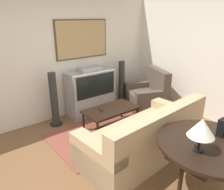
{
  "coord_description": "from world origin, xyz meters",
  "views": [
    {
      "loc": [
        -1.85,
        -2.22,
        2.2
      ],
      "look_at": [
        0.61,
        0.88,
        0.75
      ],
      "focal_mm": 35.0,
      "sensor_mm": 36.0,
      "label": 1
    }
  ],
  "objects_px": {
    "coffee_table": "(111,111)",
    "mantel_clock": "(223,127)",
    "console_table": "(210,147)",
    "couch": "(145,138)",
    "armchair": "(147,97)",
    "speaker_tower_right": "(121,84)",
    "tv": "(91,92)",
    "table_lamp": "(202,128)",
    "speaker_tower_left": "(54,101)"
  },
  "relations": [
    {
      "from": "tv",
      "to": "console_table",
      "type": "distance_m",
      "value": 3.03
    },
    {
      "from": "couch",
      "to": "console_table",
      "type": "xyz_separation_m",
      "value": [
        -0.05,
        -1.08,
        0.41
      ]
    },
    {
      "from": "table_lamp",
      "to": "mantel_clock",
      "type": "bearing_deg",
      "value": -0.15
    },
    {
      "from": "console_table",
      "to": "speaker_tower_left",
      "type": "xyz_separation_m",
      "value": [
        -0.64,
        2.99,
        -0.17
      ]
    },
    {
      "from": "tv",
      "to": "mantel_clock",
      "type": "distance_m",
      "value": 3.03
    },
    {
      "from": "armchair",
      "to": "table_lamp",
      "type": "relative_size",
      "value": 2.93
    },
    {
      "from": "couch",
      "to": "table_lamp",
      "type": "xyz_separation_m",
      "value": [
        -0.31,
        -1.08,
        0.75
      ]
    },
    {
      "from": "tv",
      "to": "mantel_clock",
      "type": "relative_size",
      "value": 4.97
    },
    {
      "from": "coffee_table",
      "to": "mantel_clock",
      "type": "xyz_separation_m",
      "value": [
        0.1,
        -2.13,
        0.49
      ]
    },
    {
      "from": "coffee_table",
      "to": "speaker_tower_right",
      "type": "height_order",
      "value": "speaker_tower_right"
    },
    {
      "from": "couch",
      "to": "speaker_tower_right",
      "type": "distance_m",
      "value": 2.23
    },
    {
      "from": "speaker_tower_right",
      "to": "coffee_table",
      "type": "bearing_deg",
      "value": -139.8
    },
    {
      "from": "armchair",
      "to": "mantel_clock",
      "type": "relative_size",
      "value": 5.15
    },
    {
      "from": "couch",
      "to": "mantel_clock",
      "type": "relative_size",
      "value": 9.84
    },
    {
      "from": "armchair",
      "to": "couch",
      "type": "bearing_deg",
      "value": -24.9
    },
    {
      "from": "table_lamp",
      "to": "couch",
      "type": "bearing_deg",
      "value": 73.88
    },
    {
      "from": "mantel_clock",
      "to": "speaker_tower_right",
      "type": "relative_size",
      "value": 0.2
    },
    {
      "from": "couch",
      "to": "armchair",
      "type": "xyz_separation_m",
      "value": [
        1.44,
        1.28,
        0.01
      ]
    },
    {
      "from": "speaker_tower_left",
      "to": "couch",
      "type": "bearing_deg",
      "value": -69.96
    },
    {
      "from": "couch",
      "to": "console_table",
      "type": "distance_m",
      "value": 1.15
    },
    {
      "from": "tv",
      "to": "mantel_clock",
      "type": "height_order",
      "value": "tv"
    },
    {
      "from": "coffee_table",
      "to": "console_table",
      "type": "xyz_separation_m",
      "value": [
        -0.17,
        -2.13,
        0.32
      ]
    },
    {
      "from": "coffee_table",
      "to": "speaker_tower_left",
      "type": "bearing_deg",
      "value": 133.61
    },
    {
      "from": "couch",
      "to": "console_table",
      "type": "bearing_deg",
      "value": 83.5
    },
    {
      "from": "coffee_table",
      "to": "console_table",
      "type": "relative_size",
      "value": 0.89
    },
    {
      "from": "table_lamp",
      "to": "speaker_tower_right",
      "type": "bearing_deg",
      "value": 64.18
    },
    {
      "from": "speaker_tower_left",
      "to": "speaker_tower_right",
      "type": "relative_size",
      "value": 1.0
    },
    {
      "from": "couch",
      "to": "armchair",
      "type": "relative_size",
      "value": 1.91
    },
    {
      "from": "tv",
      "to": "table_lamp",
      "type": "height_order",
      "value": "table_lamp"
    },
    {
      "from": "couch",
      "to": "mantel_clock",
      "type": "xyz_separation_m",
      "value": [
        0.22,
        -1.08,
        0.58
      ]
    },
    {
      "from": "table_lamp",
      "to": "armchair",
      "type": "bearing_deg",
      "value": 53.42
    },
    {
      "from": "console_table",
      "to": "coffee_table",
      "type": "bearing_deg",
      "value": 85.35
    },
    {
      "from": "tv",
      "to": "coffee_table",
      "type": "relative_size",
      "value": 1.01
    },
    {
      "from": "console_table",
      "to": "speaker_tower_right",
      "type": "height_order",
      "value": "speaker_tower_right"
    },
    {
      "from": "mantel_clock",
      "to": "coffee_table",
      "type": "bearing_deg",
      "value": 92.61
    },
    {
      "from": "armchair",
      "to": "table_lamp",
      "type": "height_order",
      "value": "table_lamp"
    },
    {
      "from": "speaker_tower_right",
      "to": "speaker_tower_left",
      "type": "bearing_deg",
      "value": 180.0
    },
    {
      "from": "tv",
      "to": "armchair",
      "type": "relative_size",
      "value": 0.97
    },
    {
      "from": "tv",
      "to": "armchair",
      "type": "height_order",
      "value": "tv"
    },
    {
      "from": "table_lamp",
      "to": "mantel_clock",
      "type": "height_order",
      "value": "table_lamp"
    },
    {
      "from": "console_table",
      "to": "mantel_clock",
      "type": "height_order",
      "value": "mantel_clock"
    },
    {
      "from": "mantel_clock",
      "to": "speaker_tower_right",
      "type": "height_order",
      "value": "speaker_tower_right"
    },
    {
      "from": "coffee_table",
      "to": "speaker_tower_right",
      "type": "relative_size",
      "value": 0.96
    },
    {
      "from": "armchair",
      "to": "console_table",
      "type": "bearing_deg",
      "value": -8.89
    },
    {
      "from": "tv",
      "to": "table_lamp",
      "type": "relative_size",
      "value": 2.83
    },
    {
      "from": "speaker_tower_left",
      "to": "speaker_tower_right",
      "type": "height_order",
      "value": "same"
    },
    {
      "from": "armchair",
      "to": "coffee_table",
      "type": "relative_size",
      "value": 1.05
    },
    {
      "from": "console_table",
      "to": "mantel_clock",
      "type": "bearing_deg",
      "value": 0.74
    },
    {
      "from": "coffee_table",
      "to": "mantel_clock",
      "type": "bearing_deg",
      "value": -87.39
    },
    {
      "from": "table_lamp",
      "to": "mantel_clock",
      "type": "distance_m",
      "value": 0.55
    }
  ]
}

